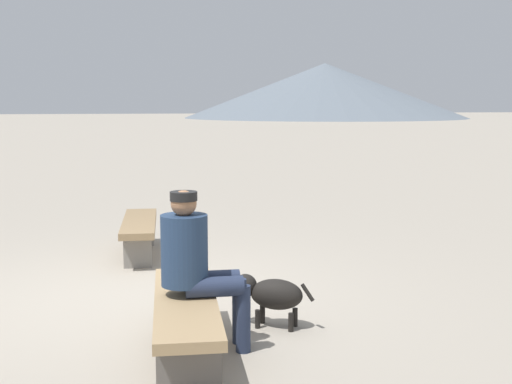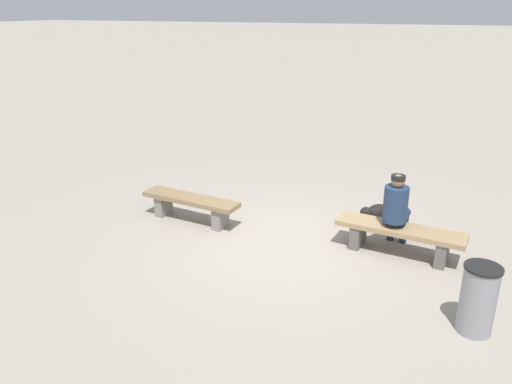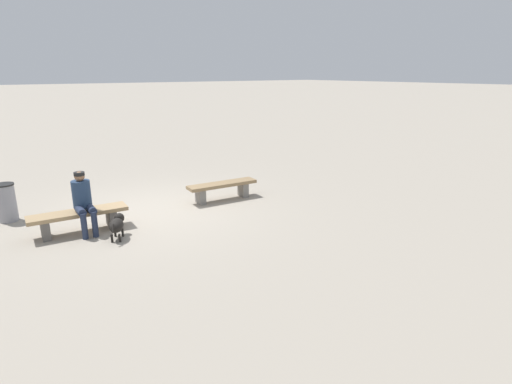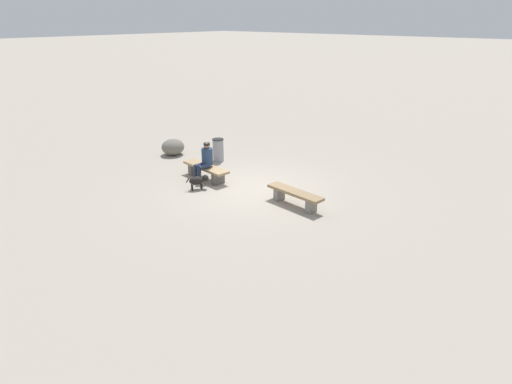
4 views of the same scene
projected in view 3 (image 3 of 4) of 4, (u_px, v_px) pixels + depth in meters
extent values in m
cube|color=#9E9384|center=(151.00, 213.00, 9.40)|extent=(210.00, 210.00, 0.06)
cube|color=gray|center=(243.00, 189.00, 10.51)|extent=(0.19, 0.33, 0.36)
cube|color=gray|center=(201.00, 196.00, 9.93)|extent=(0.19, 0.33, 0.36)
cube|color=#8C704C|center=(222.00, 184.00, 10.16)|extent=(1.77, 0.56, 0.08)
cube|color=#605B56|center=(111.00, 218.00, 8.47)|extent=(0.19, 0.43, 0.36)
cube|color=#605B56|center=(45.00, 229.00, 7.86)|extent=(0.19, 0.43, 0.36)
cube|color=#A3845B|center=(78.00, 213.00, 8.11)|extent=(1.87, 0.63, 0.07)
cylinder|color=navy|center=(82.00, 194.00, 8.05)|extent=(0.35, 0.35, 0.52)
sphere|color=#A3704C|center=(79.00, 176.00, 7.95)|extent=(0.19, 0.19, 0.19)
cylinder|color=black|center=(79.00, 174.00, 7.94)|extent=(0.20, 0.20, 0.07)
cylinder|color=#232D47|center=(80.00, 210.00, 7.91)|extent=(0.18, 0.43, 0.15)
cylinder|color=#232D47|center=(84.00, 226.00, 7.81)|extent=(0.11, 0.11, 0.51)
cylinder|color=#232D47|center=(91.00, 209.00, 8.01)|extent=(0.18, 0.43, 0.15)
cylinder|color=#232D47|center=(95.00, 224.00, 7.91)|extent=(0.11, 0.11, 0.51)
ellipsoid|color=black|center=(116.00, 225.00, 7.78)|extent=(0.44, 0.51, 0.25)
sphere|color=black|center=(119.00, 218.00, 8.03)|extent=(0.20, 0.20, 0.20)
cylinder|color=black|center=(115.00, 233.00, 7.97)|extent=(0.04, 0.04, 0.15)
cylinder|color=black|center=(123.00, 232.00, 7.98)|extent=(0.04, 0.04, 0.15)
cylinder|color=black|center=(112.00, 238.00, 7.70)|extent=(0.04, 0.04, 0.15)
cylinder|color=black|center=(120.00, 238.00, 7.71)|extent=(0.04, 0.04, 0.15)
cylinder|color=black|center=(113.00, 229.00, 7.52)|extent=(0.09, 0.12, 0.15)
cylinder|color=gray|center=(6.00, 203.00, 8.71)|extent=(0.38, 0.38, 0.78)
cylinder|color=black|center=(3.00, 185.00, 8.60)|extent=(0.40, 0.40, 0.03)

